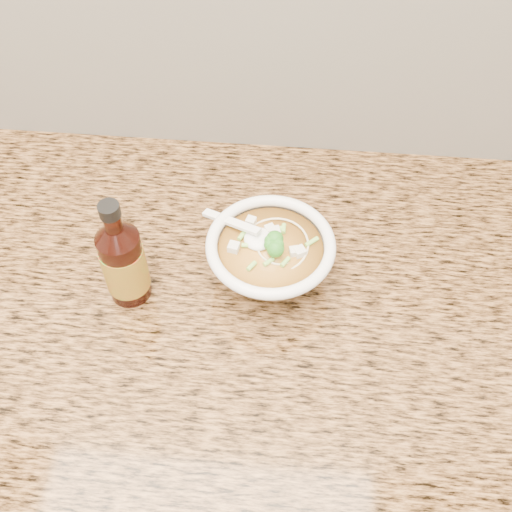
{
  "coord_description": "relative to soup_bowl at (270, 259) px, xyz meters",
  "views": [
    {
      "loc": [
        0.24,
        1.17,
        1.66
      ],
      "look_at": [
        0.19,
        1.71,
        0.95
      ],
      "focal_mm": 45.0,
      "sensor_mm": 36.0,
      "label": 1
    }
  ],
  "objects": [
    {
      "name": "hot_sauce_bottle",
      "position": [
        -0.19,
        -0.04,
        0.03
      ],
      "size": [
        0.07,
        0.07,
        0.18
      ],
      "rotation": [
        0.0,
        0.0,
        0.14
      ],
      "color": "#340D07",
      "rests_on": "counter_slab"
    },
    {
      "name": "counter_slab",
      "position": [
        -0.21,
        -0.03,
        -0.06
      ],
      "size": [
        4.0,
        0.68,
        0.04
      ],
      "primitive_type": "cube",
      "color": "olive",
      "rests_on": "cabinet"
    },
    {
      "name": "cabinet",
      "position": [
        -0.21,
        -0.03,
        -0.51
      ],
      "size": [
        4.0,
        0.65,
        0.86
      ],
      "primitive_type": "cube",
      "color": "black",
      "rests_on": "ground"
    },
    {
      "name": "soup_bowl",
      "position": [
        0.0,
        0.0,
        0.0
      ],
      "size": [
        0.19,
        0.18,
        0.1
      ],
      "rotation": [
        0.0,
        0.0,
        0.39
      ],
      "color": "white",
      "rests_on": "counter_slab"
    }
  ]
}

